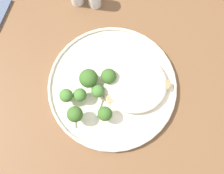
# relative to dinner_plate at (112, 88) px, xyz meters

# --- Properties ---
(ground) EXTENTS (6.00, 6.00, 0.00)m
(ground) POSITION_rel_dinner_plate_xyz_m (0.01, 0.00, -0.75)
(ground) COLOR #2D2B28
(wooden_dining_table) EXTENTS (1.40, 1.00, 0.74)m
(wooden_dining_table) POSITION_rel_dinner_plate_xyz_m (0.01, 0.00, -0.09)
(wooden_dining_table) COLOR brown
(wooden_dining_table) RESTS_ON ground
(dinner_plate) EXTENTS (0.29, 0.29, 0.02)m
(dinner_plate) POSITION_rel_dinner_plate_xyz_m (0.00, 0.00, 0.00)
(dinner_plate) COLOR beige
(dinner_plate) RESTS_ON wooden_dining_table
(noodle_bed) EXTENTS (0.15, 0.14, 0.03)m
(noodle_bed) POSITION_rel_dinner_plate_xyz_m (0.05, 0.02, 0.02)
(noodle_bed) COLOR beige
(noodle_bed) RESTS_ON dinner_plate
(seared_scallop_right_edge) EXTENTS (0.02, 0.02, 0.01)m
(seared_scallop_right_edge) POSITION_rel_dinner_plate_xyz_m (0.05, 0.01, 0.01)
(seared_scallop_right_edge) COLOR beige
(seared_scallop_right_edge) RESTS_ON dinner_plate
(seared_scallop_rear_pale) EXTENTS (0.03, 0.03, 0.01)m
(seared_scallop_rear_pale) POSITION_rel_dinner_plate_xyz_m (0.02, -0.00, 0.01)
(seared_scallop_rear_pale) COLOR beige
(seared_scallop_rear_pale) RESTS_ON dinner_plate
(seared_scallop_on_noodles) EXTENTS (0.02, 0.02, 0.02)m
(seared_scallop_on_noodles) POSITION_rel_dinner_plate_xyz_m (0.12, 0.02, 0.01)
(seared_scallop_on_noodles) COLOR #DBB77A
(seared_scallop_on_noodles) RESTS_ON dinner_plate
(seared_scallop_front_small) EXTENTS (0.03, 0.03, 0.01)m
(seared_scallop_front_small) POSITION_rel_dinner_plate_xyz_m (0.08, -0.00, 0.01)
(seared_scallop_front_small) COLOR #E5C689
(seared_scallop_front_small) RESTS_ON dinner_plate
(seared_scallop_tiny_bay) EXTENTS (0.02, 0.02, 0.02)m
(seared_scallop_tiny_bay) POSITION_rel_dinner_plate_xyz_m (0.00, -0.03, 0.01)
(seared_scallop_tiny_bay) COLOR #E5C689
(seared_scallop_tiny_bay) RESTS_ON dinner_plate
(seared_scallop_half_hidden) EXTENTS (0.02, 0.02, 0.02)m
(seared_scallop_half_hidden) POSITION_rel_dinner_plate_xyz_m (0.01, 0.02, 0.01)
(seared_scallop_half_hidden) COLOR #E5C689
(seared_scallop_half_hidden) RESTS_ON dinner_plate
(broccoli_floret_near_rim) EXTENTS (0.04, 0.04, 0.05)m
(broccoli_floret_near_rim) POSITION_rel_dinner_plate_xyz_m (-0.05, 0.01, 0.03)
(broccoli_floret_near_rim) COLOR #89A356
(broccoli_floret_near_rim) RESTS_ON dinner_plate
(broccoli_floret_right_tilted) EXTENTS (0.03, 0.03, 0.05)m
(broccoli_floret_right_tilted) POSITION_rel_dinner_plate_xyz_m (-0.09, -0.04, 0.03)
(broccoli_floret_right_tilted) COLOR #7A994C
(broccoli_floret_right_tilted) RESTS_ON dinner_plate
(broccoli_floret_split_head) EXTENTS (0.03, 0.03, 0.05)m
(broccoli_floret_split_head) POSITION_rel_dinner_plate_xyz_m (-0.01, 0.02, 0.03)
(broccoli_floret_split_head) COLOR #7A994C
(broccoli_floret_split_head) RESTS_ON dinner_plate
(broccoli_floret_center_pile) EXTENTS (0.03, 0.03, 0.04)m
(broccoli_floret_center_pile) POSITION_rel_dinner_plate_xyz_m (-0.06, -0.03, 0.03)
(broccoli_floret_center_pile) COLOR #89A356
(broccoli_floret_center_pile) RESTS_ON dinner_plate
(broccoli_floret_rear_charred) EXTENTS (0.03, 0.03, 0.04)m
(broccoli_floret_rear_charred) POSITION_rel_dinner_plate_xyz_m (-0.03, -0.02, 0.03)
(broccoli_floret_rear_charred) COLOR #89A356
(broccoli_floret_rear_charred) RESTS_ON dinner_plate
(broccoli_floret_front_edge) EXTENTS (0.03, 0.03, 0.06)m
(broccoli_floret_front_edge) POSITION_rel_dinner_plate_xyz_m (-0.06, -0.08, 0.04)
(broccoli_floret_front_edge) COLOR #7A994C
(broccoli_floret_front_edge) RESTS_ON dinner_plate
(broccoli_floret_left_leaning) EXTENTS (0.03, 0.03, 0.04)m
(broccoli_floret_left_leaning) POSITION_rel_dinner_plate_xyz_m (-0.00, -0.06, 0.03)
(broccoli_floret_left_leaning) COLOR #89A356
(broccoli_floret_left_leaning) RESTS_ON dinner_plate
(onion_sliver_long_sliver) EXTENTS (0.02, 0.05, 0.00)m
(onion_sliver_long_sliver) POSITION_rel_dinner_plate_xyz_m (-0.07, -0.08, 0.01)
(onion_sliver_long_sliver) COLOR silver
(onion_sliver_long_sliver) RESTS_ON dinner_plate
(onion_sliver_pale_crescent) EXTENTS (0.04, 0.02, 0.00)m
(onion_sliver_pale_crescent) POSITION_rel_dinner_plate_xyz_m (-0.02, 0.01, 0.01)
(onion_sliver_pale_crescent) COLOR silver
(onion_sliver_pale_crescent) RESTS_ON dinner_plate
(onion_sliver_curled_piece) EXTENTS (0.03, 0.03, 0.00)m
(onion_sliver_curled_piece) POSITION_rel_dinner_plate_xyz_m (-0.05, -0.03, 0.01)
(onion_sliver_curled_piece) COLOR silver
(onion_sliver_curled_piece) RESTS_ON dinner_plate
(onion_sliver_short_strip) EXTENTS (0.01, 0.05, 0.00)m
(onion_sliver_short_strip) POSITION_rel_dinner_plate_xyz_m (-0.02, -0.05, 0.01)
(onion_sliver_short_strip) COLOR silver
(onion_sliver_short_strip) RESTS_ON dinner_plate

